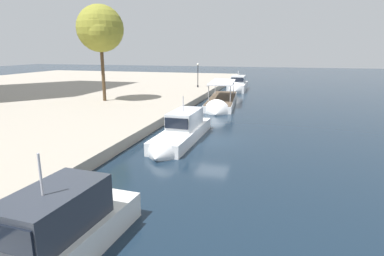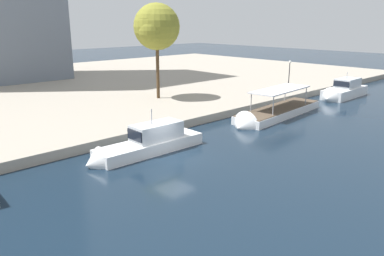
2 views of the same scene
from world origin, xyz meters
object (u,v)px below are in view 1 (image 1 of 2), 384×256
Objects in this scene: lamp_post at (198,74)px; motor_yacht_2 at (180,134)px; tree_2 at (100,28)px; motor_yacht_4 at (237,86)px; tour_boat_3 at (221,103)px.

motor_yacht_2 is at bearing -168.15° from lamp_post.
tree_2 is (-17.22, 7.22, 6.26)m from lamp_post.
motor_yacht_2 is 0.90× the size of tree_2.
tour_boat_3 is at bearing -1.42° from motor_yacht_4.
tree_2 reaches higher than motor_yacht_2.
motor_yacht_4 is 7.41m from lamp_post.
tour_boat_3 is 13.84m from lamp_post.
motor_yacht_4 is (15.72, 0.06, 0.45)m from tour_boat_3.
lamp_post reaches higher than motor_yacht_2.
motor_yacht_4 is at bearing -59.26° from lamp_post.
motor_yacht_4 is at bearing -32.54° from tree_2.
tree_2 is (-5.12, 13.35, 8.94)m from tour_boat_3.
lamp_post is at bearing -60.91° from motor_yacht_4.
lamp_post is (28.98, 6.08, 2.38)m from motor_yacht_2.
tree_2 is at bearing -34.18° from motor_yacht_4.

